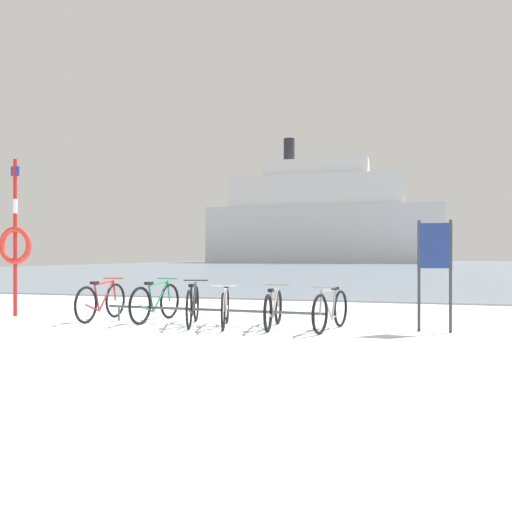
% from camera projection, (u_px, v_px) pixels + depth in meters
% --- Properties ---
extents(ground, '(80.00, 132.00, 0.08)m').
position_uv_depth(ground, '(379.00, 267.00, 56.77)').
color(ground, silver).
extents(bike_rack, '(4.29, 0.29, 0.31)m').
position_uv_depth(bike_rack, '(210.00, 310.00, 9.46)').
color(bike_rack, '#4C5156').
rests_on(bike_rack, ground).
extents(bicycle_0, '(0.46, 1.71, 0.82)m').
position_uv_depth(bicycle_0, '(101.00, 301.00, 10.15)').
color(bicycle_0, black).
rests_on(bicycle_0, ground).
extents(bicycle_1, '(0.46, 1.74, 0.82)m').
position_uv_depth(bicycle_1, '(156.00, 302.00, 9.97)').
color(bicycle_1, black).
rests_on(bicycle_1, ground).
extents(bicycle_2, '(0.61, 1.71, 0.81)m').
position_uv_depth(bicycle_2, '(193.00, 305.00, 9.44)').
color(bicycle_2, black).
rests_on(bicycle_2, ground).
extents(bicycle_3, '(0.57, 1.61, 0.77)m').
position_uv_depth(bicycle_3, '(225.00, 307.00, 9.20)').
color(bicycle_3, black).
rests_on(bicycle_3, ground).
extents(bicycle_4, '(0.46, 1.69, 0.74)m').
position_uv_depth(bicycle_4, '(273.00, 309.00, 9.10)').
color(bicycle_4, black).
rests_on(bicycle_4, ground).
extents(bicycle_5, '(0.52, 1.63, 0.77)m').
position_uv_depth(bicycle_5, '(331.00, 310.00, 8.77)').
color(bicycle_5, black).
rests_on(bicycle_5, ground).
extents(info_sign, '(0.55, 0.07, 1.86)m').
position_uv_depth(info_sign, '(435.00, 257.00, 8.59)').
color(info_sign, '#33383D').
rests_on(info_sign, ground).
extents(rescue_post, '(0.80, 0.12, 3.29)m').
position_uv_depth(rescue_post, '(15.00, 242.00, 10.86)').
color(rescue_post, red).
rests_on(rescue_post, ground).
extents(ferry_ship, '(38.74, 11.54, 21.44)m').
position_uv_depth(ferry_ship, '(321.00, 221.00, 88.26)').
color(ferry_ship, silver).
rests_on(ferry_ship, ground).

